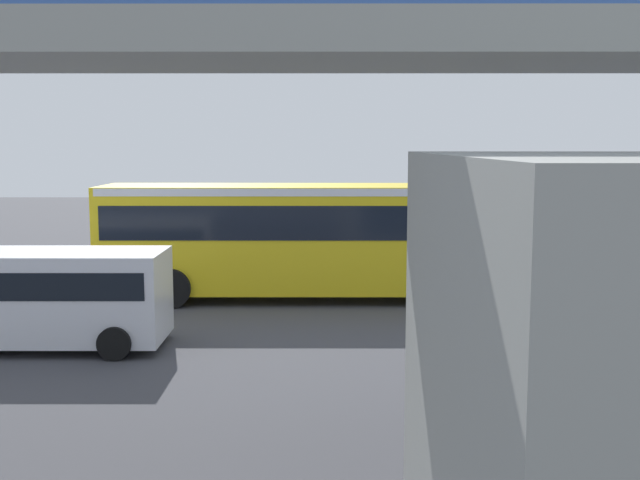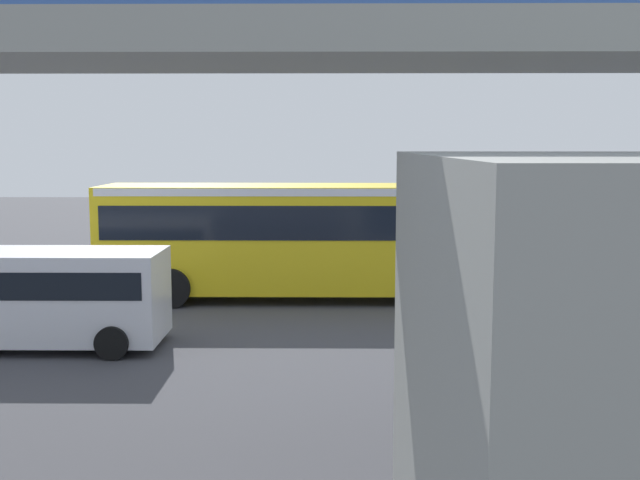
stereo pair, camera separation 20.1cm
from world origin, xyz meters
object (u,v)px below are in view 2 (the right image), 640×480
pedestrian (179,243)px  parked_van (48,292)px  city_bus (312,231)px  bicycle_orange (618,294)px  traffic_sign (566,215)px

pedestrian → parked_van: bearing=85.9°
city_bus → parked_van: (5.44, 5.27, -0.70)m
parked_van → bicycle_orange: parked_van is taller
traffic_sign → bicycle_orange: bearing=86.0°
parked_van → traffic_sign: 17.31m
traffic_sign → parked_van: bearing=36.4°
parked_van → traffic_sign: bearing=-143.6°
traffic_sign → pedestrian: bearing=-1.3°
city_bus → parked_van: bearing=44.1°
parked_van → bicycle_orange: (-13.49, -4.11, -0.81)m
city_bus → bicycle_orange: (-8.05, 1.16, -1.51)m
pedestrian → traffic_sign: bearing=178.7°
pedestrian → traffic_sign: (-13.17, 0.29, 1.00)m
city_bus → pedestrian: city_bus is taller
parked_van → pedestrian: size_ratio=2.68×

